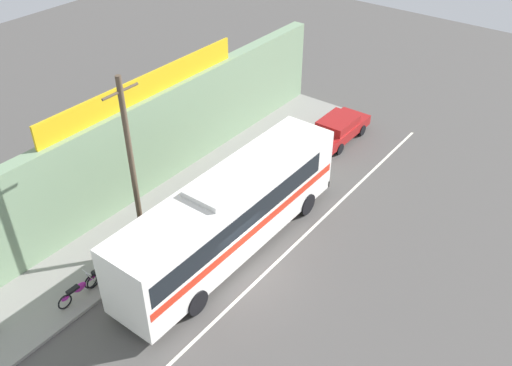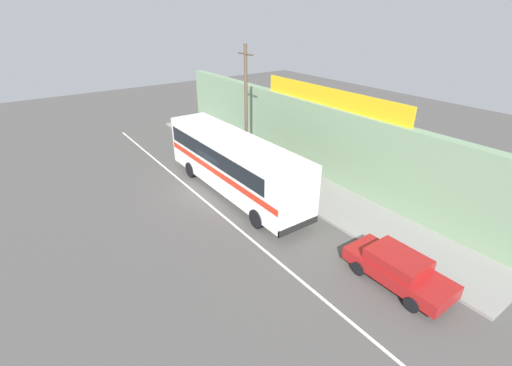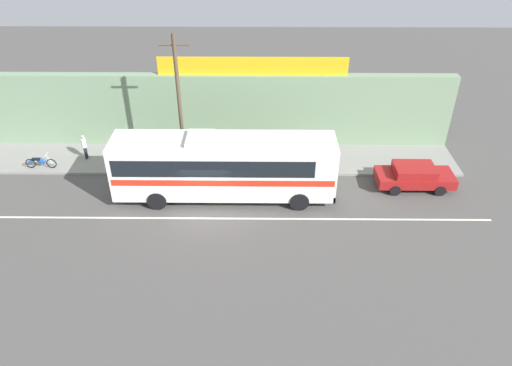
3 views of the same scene
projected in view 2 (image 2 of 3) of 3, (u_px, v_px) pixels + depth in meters
The scene contains 12 objects.
ground_plane at pixel (210, 192), 22.09m from camera, with size 70.00×70.00×0.00m, color #4F4C49.
sidewalk_slab at pixel (275, 171), 24.77m from camera, with size 30.00×3.60×0.14m, color gray.
storefront_facade at pixel (300, 133), 24.86m from camera, with size 30.00×0.70×4.80m, color gray.
storefront_billboard at pixel (329, 97), 21.81m from camera, with size 11.58×0.12×1.10m, color gold.
road_center_stripe at pixel (198, 195), 21.67m from camera, with size 30.00×0.14×0.01m, color silver.
intercity_bus at pixel (233, 161), 21.20m from camera, with size 11.91×2.64×3.78m.
parked_car at pixel (398, 268), 14.44m from camera, with size 4.34×1.91×1.37m.
utility_pole at pixel (246, 108), 23.41m from camera, with size 1.60×0.22×8.16m.
motorcycle_orange at pixel (224, 147), 27.59m from camera, with size 1.96×0.56×0.94m.
motorcycle_blue at pixel (191, 130), 31.50m from camera, with size 1.89×0.56×0.94m.
motorcycle_red at pixel (234, 152), 26.72m from camera, with size 1.85×0.56×0.94m.
pedestrian_far_right at pixel (216, 129), 30.15m from camera, with size 0.30×0.48×1.60m.
Camera 2 is at (17.63, -9.03, 10.21)m, focal length 24.96 mm.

